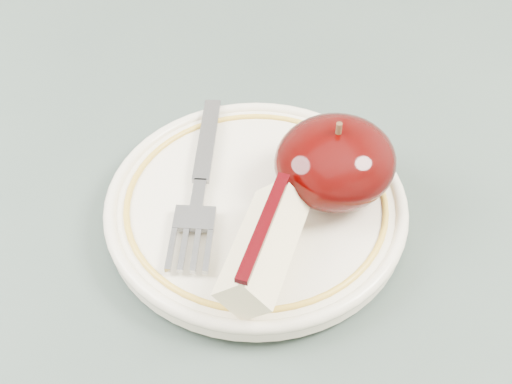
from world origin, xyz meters
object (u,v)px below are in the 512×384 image
plate (256,206)px  apple_half (335,161)px  fork (200,182)px  table (230,272)px

plate → apple_half: size_ratio=2.49×
fork → plate: bearing=-106.1°
fork → table: bearing=-69.8°
plate → apple_half: (0.05, -0.02, 0.03)m
plate → apple_half: apple_half is taller
plate → apple_half: bearing=-16.1°
apple_half → fork: 0.09m
table → plate: bearing=-71.7°
table → apple_half: bearing=-34.5°
apple_half → table: bearing=145.5°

